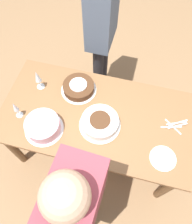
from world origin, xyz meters
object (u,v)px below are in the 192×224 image
cake_center_white (100,123)px  person_watching (77,211)px  cake_front_chocolate (79,87)px  person_cutting (102,21)px  wine_glass_near (37,77)px  cake_back_decorated (43,126)px  wine_glass_far (15,108)px

cake_center_white → person_watching: 0.70m
cake_center_white → cake_front_chocolate: bearing=-47.5°
cake_center_white → cake_front_chocolate: cake_center_white is taller
person_cutting → person_watching: bearing=9.3°
cake_center_white → wine_glass_near: 0.65m
cake_front_chocolate → cake_back_decorated: (0.16, 0.43, 0.02)m
cake_front_chocolate → wine_glass_near: 0.35m
cake_front_chocolate → person_cutting: person_cutting is taller
wine_glass_far → cake_back_decorated: bearing=164.0°
person_watching → cake_back_decorated: bearing=44.0°
cake_center_white → person_cutting: person_cutting is taller
cake_center_white → person_cutting: size_ratio=0.19×
cake_back_decorated → wine_glass_far: wine_glass_far is taller
wine_glass_far → person_cutting: 1.05m
cake_front_chocolate → person_cutting: (-0.06, -0.56, 0.27)m
wine_glass_far → person_watching: size_ratio=0.11×
person_cutting → person_watching: 1.53m
cake_center_white → cake_front_chocolate: 0.39m
wine_glass_near → person_cutting: bearing=-123.3°
cake_front_chocolate → wine_glass_near: bearing=8.8°
cake_center_white → cake_back_decorated: bearing=19.3°
cake_center_white → person_watching: person_watching is taller
wine_glass_far → person_watching: person_watching is taller
wine_glass_far → person_watching: (-0.69, 0.59, 0.13)m
person_watching → cake_center_white: bearing=5.8°
person_cutting → wine_glass_far: bearing=-26.0°
wine_glass_near → person_watching: 1.11m
cake_front_chocolate → person_watching: size_ratio=0.19×
cake_front_chocolate → person_watching: (-0.29, 0.95, 0.21)m
cake_front_chocolate → wine_glass_near: wine_glass_near is taller
cake_front_chocolate → cake_back_decorated: size_ratio=1.01×
wine_glass_far → person_cutting: bearing=-116.7°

